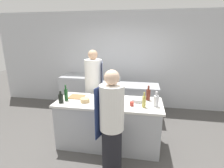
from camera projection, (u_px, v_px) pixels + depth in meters
The scene contains 19 objects.
ground_plane at pixel (109, 143), 3.56m from camera, with size 16.00×16.00×0.00m, color #4C4947.
wall_back at pixel (123, 60), 5.21m from camera, with size 8.00×0.06×2.80m.
prep_counter at pixel (109, 123), 3.44m from camera, with size 2.01×0.82×0.90m.
pass_counter at pixel (122, 101), 4.60m from camera, with size 1.82×0.62×0.90m.
oven_range at pixel (77, 91), 5.30m from camera, with size 0.84×0.68×0.97m.
chef_at_prep_near at pixel (112, 125), 2.60m from camera, with size 0.41×0.40×1.67m.
chef_at_stove at pixel (94, 89), 4.09m from camera, with size 0.44×0.43×1.81m.
bottle_olive_oil at pixel (66, 94), 3.35m from camera, with size 0.07×0.07×0.31m.
bottle_vinegar at pixel (104, 99), 3.22m from camera, with size 0.07×0.07×0.21m.
bottle_wine at pixel (61, 98), 3.24m from camera, with size 0.09×0.09×0.22m.
bottle_cooking_oil at pixel (144, 101), 3.03m from camera, with size 0.07×0.07×0.27m.
bottle_sauce at pixel (156, 101), 3.06m from camera, with size 0.09×0.09×0.27m.
bottle_water at pixel (148, 94), 3.37m from camera, with size 0.08×0.08×0.29m.
bowl_mixing_large at pixel (85, 100), 3.28m from camera, with size 0.17×0.17×0.07m.
bowl_prep_small at pixel (138, 100), 3.32m from camera, with size 0.24×0.24×0.06m.
bowl_ceramic_blue at pixel (114, 103), 3.16m from camera, with size 0.22×0.22×0.08m.
cup at pixel (132, 104), 3.11m from camera, with size 0.07×0.07×0.08m.
cutting_board at pixel (77, 97), 3.56m from camera, with size 0.30×0.28×0.01m.
stockpot at pixel (116, 81), 4.39m from camera, with size 0.23×0.23×0.22m.
Camera 1 is at (0.61, -3.05, 2.11)m, focal length 28.00 mm.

